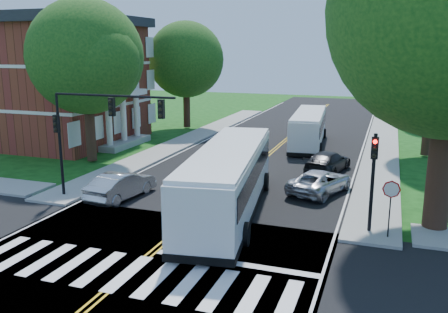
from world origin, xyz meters
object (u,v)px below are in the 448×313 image
at_px(bus_lead, 229,179).
at_px(dark_sedan, 328,162).
at_px(signal_nw, 94,121).
at_px(signal_ne, 373,170).
at_px(hatchback, 121,185).
at_px(suv, 320,181).
at_px(bus_follow, 309,128).

bearing_deg(bus_lead, dark_sedan, -119.03).
bearing_deg(signal_nw, bus_lead, 4.56).
height_order(signal_nw, signal_ne, signal_nw).
bearing_deg(dark_sedan, bus_lead, 81.97).
bearing_deg(signal_nw, hatchback, 42.07).
distance_m(signal_nw, signal_ne, 14.13).
xyz_separation_m(signal_nw, bus_lead, (7.23, 0.58, -2.60)).
xyz_separation_m(bus_lead, dark_sedan, (3.65, 9.79, -1.06)).
relative_size(signal_nw, suv, 1.48).
distance_m(signal_ne, hatchback, 13.35).
relative_size(suv, dark_sedan, 0.99).
bearing_deg(signal_ne, signal_nw, -179.95).
bearing_deg(signal_nw, suv, 26.46).
xyz_separation_m(bus_follow, suv, (2.98, -13.60, -0.82)).
bearing_deg(hatchback, bus_follow, -104.83).
distance_m(bus_lead, suv, 6.38).
bearing_deg(signal_ne, bus_lead, 175.26).
xyz_separation_m(bus_follow, dark_sedan, (2.76, -8.76, -0.79)).
distance_m(bus_lead, hatchback, 6.41).
distance_m(bus_follow, dark_sedan, 9.22).
bearing_deg(suv, bus_lead, 70.75).
xyz_separation_m(signal_nw, dark_sedan, (10.88, 10.37, -3.66)).
relative_size(signal_nw, bus_follow, 0.64).
bearing_deg(signal_ne, hatchback, 176.48).
height_order(signal_ne, hatchback, signal_ne).
relative_size(hatchback, suv, 0.94).
relative_size(bus_follow, suv, 2.31).
distance_m(bus_follow, hatchback, 19.69).
height_order(bus_follow, dark_sedan, bus_follow).
bearing_deg(bus_lead, bus_follow, -101.33).
bearing_deg(hatchback, bus_lead, -175.52).
distance_m(signal_nw, bus_follow, 20.98).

